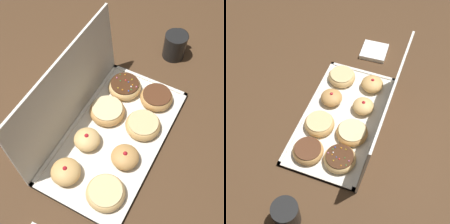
# 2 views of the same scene
# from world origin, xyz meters

# --- Properties ---
(ground_plane) EXTENTS (3.00, 3.00, 0.00)m
(ground_plane) POSITION_xyz_m (0.00, 0.00, 0.00)
(ground_plane) COLOR #4C331E
(donut_box) EXTENTS (0.53, 0.29, 0.01)m
(donut_box) POSITION_xyz_m (0.00, 0.00, 0.01)
(donut_box) COLOR silver
(donut_box) RESTS_ON ground
(box_lid_open) EXTENTS (0.53, 0.03, 0.27)m
(box_lid_open) POSITION_xyz_m (0.00, 0.16, 0.14)
(box_lid_open) COLOR silver
(box_lid_open) RESTS_ON ground
(glazed_ring_donut_0) EXTENTS (0.11, 0.11, 0.04)m
(glazed_ring_donut_0) POSITION_xyz_m (-0.19, -0.07, 0.03)
(glazed_ring_donut_0) COLOR #E5B770
(glazed_ring_donut_0) RESTS_ON donut_box
(jelly_filled_donut_1) EXTENTS (0.09, 0.09, 0.05)m
(jelly_filled_donut_1) POSITION_xyz_m (-0.06, -0.07, 0.03)
(jelly_filled_donut_1) COLOR tan
(jelly_filled_donut_1) RESTS_ON donut_box
(glazed_ring_donut_2) EXTENTS (0.11, 0.11, 0.04)m
(glazed_ring_donut_2) POSITION_xyz_m (0.07, -0.06, 0.03)
(glazed_ring_donut_2) COLOR tan
(glazed_ring_donut_2) RESTS_ON donut_box
(chocolate_frosted_donut_3) EXTENTS (0.11, 0.11, 0.04)m
(chocolate_frosted_donut_3) POSITION_xyz_m (0.19, -0.06, 0.03)
(chocolate_frosted_donut_3) COLOR tan
(chocolate_frosted_donut_3) RESTS_ON donut_box
(jelly_filled_donut_4) EXTENTS (0.09, 0.09, 0.05)m
(jelly_filled_donut_4) POSITION_xyz_m (-0.19, 0.06, 0.03)
(jelly_filled_donut_4) COLOR tan
(jelly_filled_donut_4) RESTS_ON donut_box
(jelly_filled_donut_5) EXTENTS (0.08, 0.08, 0.05)m
(jelly_filled_donut_5) POSITION_xyz_m (-0.07, 0.07, 0.03)
(jelly_filled_donut_5) COLOR #E5B770
(jelly_filled_donut_5) RESTS_ON donut_box
(glazed_ring_donut_6) EXTENTS (0.12, 0.12, 0.04)m
(glazed_ring_donut_6) POSITION_xyz_m (0.06, 0.06, 0.03)
(glazed_ring_donut_6) COLOR tan
(glazed_ring_donut_6) RESTS_ON donut_box
(sprinkle_donut_7) EXTENTS (0.11, 0.11, 0.04)m
(sprinkle_donut_7) POSITION_xyz_m (0.18, 0.06, 0.03)
(sprinkle_donut_7) COLOR #E5B770
(sprinkle_donut_7) RESTS_ON donut_box
(coffee_mug) EXTENTS (0.10, 0.08, 0.10)m
(coffee_mug) POSITION_xyz_m (0.43, -0.02, 0.05)
(coffee_mug) COLOR black
(coffee_mug) RESTS_ON ground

